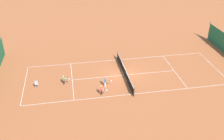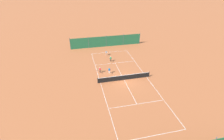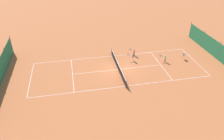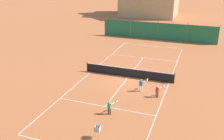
% 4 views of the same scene
% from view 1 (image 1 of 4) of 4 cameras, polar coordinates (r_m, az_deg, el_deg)
% --- Properties ---
extents(ground_plane, '(600.00, 600.00, 0.00)m').
position_cam_1_polar(ground_plane, '(32.22, 2.76, -1.12)').
color(ground_plane, '#B25B33').
extents(court_line_markings, '(8.25, 23.85, 0.01)m').
position_cam_1_polar(court_line_markings, '(32.22, 2.76, -1.11)').
color(court_line_markings, white).
rests_on(court_line_markings, ground).
extents(tennis_net, '(9.18, 0.08, 1.06)m').
position_cam_1_polar(tennis_net, '(31.97, 2.78, -0.35)').
color(tennis_net, '#2D2D2D').
rests_on(tennis_net, ground).
extents(player_far_baseline, '(0.75, 0.79, 1.10)m').
position_cam_1_polar(player_far_baseline, '(28.38, -2.24, -4.32)').
color(player_far_baseline, black).
rests_on(player_far_baseline, ground).
extents(player_far_service, '(0.65, 0.92, 1.17)m').
position_cam_1_polar(player_far_service, '(29.74, -1.43, -2.45)').
color(player_far_service, white).
rests_on(player_far_service, ground).
extents(player_near_baseline, '(0.64, 0.88, 1.11)m').
position_cam_1_polar(player_near_baseline, '(30.63, -10.38, -2.00)').
color(player_near_baseline, black).
rests_on(player_near_baseline, ground).
extents(tennis_ball_alley_right, '(0.07, 0.07, 0.07)m').
position_cam_1_polar(tennis_ball_alley_right, '(28.92, -3.62, -5.10)').
color(tennis_ball_alley_right, '#CCE033').
rests_on(tennis_ball_alley_right, ground).
extents(tennis_ball_alley_left, '(0.07, 0.07, 0.07)m').
position_cam_1_polar(tennis_ball_alley_left, '(34.64, 13.64, 0.44)').
color(tennis_ball_alley_left, '#CCE033').
rests_on(tennis_ball_alley_left, ground).
extents(tennis_ball_by_net_right, '(0.07, 0.07, 0.07)m').
position_cam_1_polar(tennis_ball_by_net_right, '(33.69, 9.82, 0.00)').
color(tennis_ball_by_net_right, '#CCE033').
rests_on(tennis_ball_by_net_right, ground).
extents(tennis_ball_mid_court, '(0.07, 0.07, 0.07)m').
position_cam_1_polar(tennis_ball_mid_court, '(30.39, 6.47, -3.33)').
color(tennis_ball_mid_court, '#CCE033').
rests_on(tennis_ball_mid_court, ground).
extents(ball_hopper, '(0.36, 0.36, 0.89)m').
position_cam_1_polar(ball_hopper, '(30.64, -16.15, -2.77)').
color(ball_hopper, '#B7B7BC').
rests_on(ball_hopper, ground).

